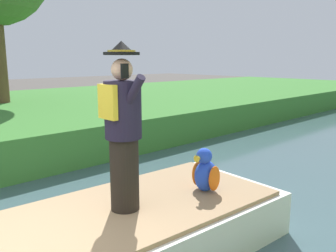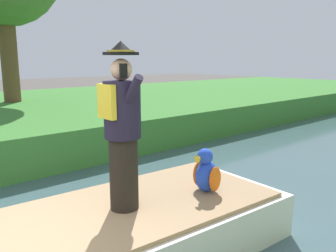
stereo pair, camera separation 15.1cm
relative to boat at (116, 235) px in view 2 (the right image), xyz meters
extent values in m
cube|color=silver|center=(0.00, 0.00, -0.02)|extent=(2.06, 4.30, 0.56)
cube|color=#997A56|center=(0.00, 0.00, 0.28)|extent=(1.89, 3.96, 0.05)
cylinder|color=black|center=(0.02, 0.12, 0.72)|extent=(0.32, 0.32, 0.82)
cylinder|color=black|center=(0.02, 0.12, 1.44)|extent=(0.40, 0.40, 0.62)
cube|color=gold|center=(0.02, -0.07, 1.54)|extent=(0.28, 0.06, 0.36)
sphere|color=#DBA884|center=(0.02, 0.12, 1.86)|extent=(0.23, 0.23, 0.23)
cylinder|color=black|center=(0.02, 0.12, 2.03)|extent=(0.38, 0.38, 0.03)
cone|color=black|center=(0.02, 0.12, 2.10)|extent=(0.26, 0.26, 0.12)
cylinder|color=gold|center=(0.02, 0.12, 2.05)|extent=(0.29, 0.29, 0.02)
cylinder|color=black|center=(0.24, 0.08, 1.62)|extent=(0.38, 0.09, 0.43)
cube|color=black|center=(0.15, 0.06, 1.85)|extent=(0.03, 0.08, 0.15)
ellipsoid|color=blue|center=(0.29, 1.19, 0.51)|extent=(0.26, 0.32, 0.40)
sphere|color=blue|center=(0.29, 1.15, 0.78)|extent=(0.20, 0.20, 0.20)
cone|color=yellow|center=(0.29, 1.05, 0.77)|extent=(0.09, 0.09, 0.09)
ellipsoid|color=orange|center=(0.15, 1.19, 0.51)|extent=(0.08, 0.20, 0.32)
ellipsoid|color=orange|center=(0.43, 1.19, 0.51)|extent=(0.08, 0.20, 0.32)
cylinder|color=brown|center=(-9.20, 1.76, 2.05)|extent=(0.54, 0.54, 3.02)
camera|label=1|loc=(3.04, -2.04, 1.97)|focal=37.09mm
camera|label=2|loc=(3.14, -1.93, 1.97)|focal=37.09mm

